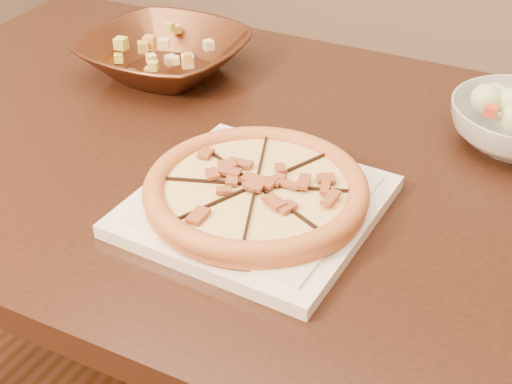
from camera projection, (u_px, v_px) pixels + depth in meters
dining_table at (236, 208)px, 1.10m from camera, size 1.29×0.86×0.75m
plate at (256, 205)px, 0.89m from camera, size 0.29×0.29×0.02m
pizza at (256, 189)px, 0.88m from camera, size 0.28×0.28×0.03m
bronze_bowl at (165, 55)px, 1.21m from camera, size 0.27×0.27×0.07m
mixed_dish at (163, 29)px, 1.18m from camera, size 0.13×0.12×0.03m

